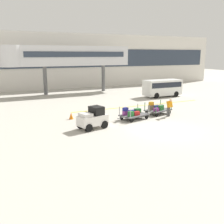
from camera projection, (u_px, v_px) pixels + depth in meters
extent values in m
plane|color=#B2ADA0|center=(162.00, 130.00, 18.26)|extent=(120.00, 120.00, 0.00)
cube|color=yellow|center=(140.00, 106.00, 26.82)|extent=(14.99, 0.29, 0.01)
cube|color=silver|center=(63.00, 61.00, 40.24)|extent=(56.64, 2.40, 8.39)
cube|color=#2D3847|center=(66.00, 58.00, 39.04)|extent=(53.80, 0.12, 2.80)
cube|color=silver|center=(75.00, 56.00, 34.78)|extent=(15.10, 2.20, 2.60)
cylinder|color=silver|center=(11.00, 56.00, 31.36)|extent=(3.00, 3.00, 2.60)
cube|color=#2D3847|center=(78.00, 54.00, 33.73)|extent=(13.59, 0.08, 0.70)
cylinder|color=#59595B|center=(45.00, 81.00, 33.73)|extent=(0.50, 0.50, 3.72)
cylinder|color=#59595B|center=(103.00, 78.00, 37.21)|extent=(0.50, 0.50, 3.72)
cube|color=white|center=(92.00, 120.00, 18.52)|extent=(2.31, 1.58, 0.70)
cube|color=black|center=(96.00, 110.00, 18.61)|extent=(1.02, 1.16, 0.60)
cube|color=silver|center=(86.00, 115.00, 18.06)|extent=(0.91, 1.08, 0.24)
cylinder|color=black|center=(81.00, 125.00, 18.57)|extent=(0.59, 0.31, 0.56)
cylinder|color=black|center=(89.00, 128.00, 17.78)|extent=(0.59, 0.31, 0.56)
cylinder|color=black|center=(96.00, 122.00, 19.42)|extent=(0.59, 0.31, 0.56)
cylinder|color=black|center=(104.00, 125.00, 18.63)|extent=(0.59, 0.31, 0.56)
cube|color=#4C4C4F|center=(134.00, 115.00, 21.20)|extent=(2.57, 1.92, 0.08)
cylinder|color=gray|center=(119.00, 111.00, 20.94)|extent=(0.06, 0.06, 0.70)
cylinder|color=gray|center=(130.00, 114.00, 19.97)|extent=(0.06, 0.06, 0.70)
cylinder|color=gray|center=(138.00, 107.00, 22.25)|extent=(0.06, 0.06, 0.70)
cylinder|color=gray|center=(149.00, 110.00, 21.29)|extent=(0.06, 0.06, 0.70)
cylinder|color=black|center=(121.00, 118.00, 21.15)|extent=(0.33, 0.18, 0.32)
cylinder|color=black|center=(132.00, 120.00, 20.26)|extent=(0.33, 0.18, 0.32)
cylinder|color=black|center=(136.00, 115.00, 22.22)|extent=(0.33, 0.18, 0.32)
cylinder|color=black|center=(147.00, 117.00, 21.33)|extent=(0.33, 0.18, 0.32)
cylinder|color=#333333|center=(121.00, 118.00, 20.27)|extent=(0.69, 0.22, 0.05)
cube|color=#8C338C|center=(125.00, 113.00, 20.98)|extent=(0.43, 0.36, 0.35)
cube|color=#236B2D|center=(131.00, 114.00, 20.55)|extent=(0.53, 0.42, 0.40)
cube|color=navy|center=(132.00, 112.00, 21.34)|extent=(0.57, 0.38, 0.32)
cube|color=red|center=(136.00, 113.00, 20.93)|extent=(0.56, 0.35, 0.31)
cube|color=#236B2D|center=(138.00, 111.00, 21.79)|extent=(0.59, 0.46, 0.37)
cube|color=navy|center=(125.00, 109.00, 20.91)|extent=(0.51, 0.45, 0.27)
cube|color=#4C4C4F|center=(158.00, 110.00, 23.06)|extent=(2.57, 1.92, 0.08)
cylinder|color=#237033|center=(145.00, 106.00, 22.80)|extent=(0.06, 0.06, 0.70)
cylinder|color=#237033|center=(156.00, 109.00, 21.84)|extent=(0.06, 0.06, 0.70)
cylinder|color=#237033|center=(160.00, 103.00, 24.12)|extent=(0.06, 0.06, 0.70)
cylinder|color=#237033|center=(172.00, 105.00, 23.15)|extent=(0.06, 0.06, 0.70)
cylinder|color=black|center=(147.00, 112.00, 23.02)|extent=(0.33, 0.18, 0.32)
cylinder|color=black|center=(157.00, 115.00, 22.12)|extent=(0.33, 0.18, 0.32)
cylinder|color=black|center=(159.00, 110.00, 24.09)|extent=(0.33, 0.18, 0.32)
cylinder|color=black|center=(169.00, 112.00, 23.20)|extent=(0.33, 0.18, 0.32)
cylinder|color=#333333|center=(147.00, 113.00, 22.13)|extent=(0.69, 0.22, 0.05)
cube|color=#726651|center=(151.00, 108.00, 22.83)|extent=(0.59, 0.39, 0.46)
cube|color=#8C338C|center=(156.00, 110.00, 22.38)|extent=(0.49, 0.36, 0.29)
cube|color=navy|center=(155.00, 107.00, 23.31)|extent=(0.62, 0.39, 0.31)
cube|color=#236B2D|center=(161.00, 108.00, 22.76)|extent=(0.62, 0.45, 0.44)
cube|color=#726651|center=(160.00, 106.00, 23.64)|extent=(0.61, 0.41, 0.33)
cube|color=orange|center=(151.00, 103.00, 22.74)|extent=(0.39, 0.33, 0.28)
cylinder|color=#4C4C4C|center=(168.00, 112.00, 22.14)|extent=(0.16, 0.16, 0.82)
cylinder|color=#4C4C4C|center=(169.00, 112.00, 22.24)|extent=(0.16, 0.16, 0.82)
cube|color=orange|center=(170.00, 104.00, 21.96)|extent=(0.44, 0.46, 0.61)
sphere|color=beige|center=(171.00, 100.00, 21.78)|extent=(0.22, 0.22, 0.22)
cube|color=white|center=(162.00, 87.00, 32.41)|extent=(4.80, 1.91, 1.90)
cube|color=#1E232D|center=(162.00, 84.00, 32.33)|extent=(4.42, 1.95, 0.64)
cylinder|color=black|center=(156.00, 96.00, 31.20)|extent=(0.68, 0.24, 0.68)
cylinder|color=black|center=(176.00, 94.00, 32.44)|extent=(0.68, 0.24, 0.68)
cone|color=orange|center=(71.00, 116.00, 21.27)|extent=(0.36, 0.36, 0.55)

